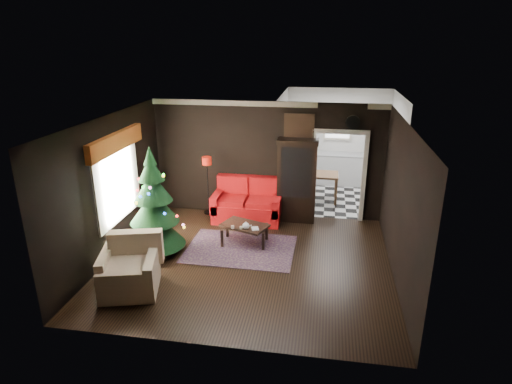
% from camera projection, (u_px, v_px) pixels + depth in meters
% --- Properties ---
extents(floor, '(5.50, 5.50, 0.00)m').
position_uv_depth(floor, '(249.00, 262.00, 8.53)').
color(floor, black).
rests_on(floor, ground).
extents(ceiling, '(5.50, 5.50, 0.00)m').
position_uv_depth(ceiling, '(248.00, 121.00, 7.58)').
color(ceiling, white).
rests_on(ceiling, ground).
extents(wall_back, '(5.50, 0.00, 5.50)m').
position_uv_depth(wall_back, '(267.00, 160.00, 10.38)').
color(wall_back, black).
rests_on(wall_back, ground).
extents(wall_front, '(5.50, 0.00, 5.50)m').
position_uv_depth(wall_front, '(214.00, 260.00, 5.74)').
color(wall_front, black).
rests_on(wall_front, ground).
extents(wall_left, '(0.00, 5.50, 5.50)m').
position_uv_depth(wall_left, '(110.00, 188.00, 8.48)').
color(wall_left, black).
rests_on(wall_left, ground).
extents(wall_right, '(0.00, 5.50, 5.50)m').
position_uv_depth(wall_right, '(401.00, 204.00, 7.64)').
color(wall_right, black).
rests_on(wall_right, ground).
extents(doorway, '(1.10, 0.10, 2.10)m').
position_uv_depth(doorway, '(338.00, 177.00, 10.24)').
color(doorway, beige).
rests_on(doorway, ground).
extents(left_window, '(0.05, 1.60, 1.40)m').
position_uv_depth(left_window, '(117.00, 182.00, 8.64)').
color(left_window, white).
rests_on(left_window, wall_left).
extents(valance, '(0.12, 2.10, 0.35)m').
position_uv_depth(valance, '(116.00, 142.00, 8.35)').
color(valance, brown).
rests_on(valance, wall_left).
extents(kitchen_floor, '(3.00, 3.00, 0.00)m').
position_uv_depth(kitchen_floor, '(335.00, 197.00, 11.98)').
color(kitchen_floor, silver).
rests_on(kitchen_floor, ground).
extents(kitchen_window, '(0.70, 0.06, 0.70)m').
position_uv_depth(kitchen_window, '(338.00, 126.00, 12.75)').
color(kitchen_window, white).
rests_on(kitchen_window, ground).
extents(rug, '(2.25, 1.65, 0.01)m').
position_uv_depth(rug, '(241.00, 249.00, 9.04)').
color(rug, '#654D5E').
rests_on(rug, ground).
extents(loveseat, '(1.70, 0.90, 1.00)m').
position_uv_depth(loveseat, '(247.00, 201.00, 10.33)').
color(loveseat, maroon).
rests_on(loveseat, ground).
extents(curio_cabinet, '(0.90, 0.45, 1.90)m').
position_uv_depth(curio_cabinet, '(297.00, 182.00, 10.20)').
color(curio_cabinet, black).
rests_on(curio_cabinet, ground).
extents(floor_lamp, '(0.31, 0.31, 1.42)m').
position_uv_depth(floor_lamp, '(208.00, 186.00, 10.35)').
color(floor_lamp, black).
rests_on(floor_lamp, ground).
extents(christmas_tree, '(1.52, 1.52, 2.23)m').
position_uv_depth(christmas_tree, '(154.00, 204.00, 8.58)').
color(christmas_tree, black).
rests_on(christmas_tree, ground).
extents(armchair, '(1.21, 1.21, 1.01)m').
position_uv_depth(armchair, '(129.00, 267.00, 7.43)').
color(armchair, tan).
rests_on(armchair, ground).
extents(coffee_table, '(1.09, 0.87, 0.43)m').
position_uv_depth(coffee_table, '(245.00, 234.00, 9.23)').
color(coffee_table, black).
rests_on(coffee_table, rug).
extents(teapot, '(0.21, 0.21, 0.16)m').
position_uv_depth(teapot, '(246.00, 226.00, 8.91)').
color(teapot, silver).
rests_on(teapot, coffee_table).
extents(cup_a, '(0.08, 0.08, 0.05)m').
position_uv_depth(cup_a, '(241.00, 228.00, 8.94)').
color(cup_a, beige).
rests_on(cup_a, coffee_table).
extents(cup_b, '(0.08, 0.08, 0.06)m').
position_uv_depth(cup_b, '(233.00, 227.00, 8.97)').
color(cup_b, silver).
rests_on(cup_b, coffee_table).
extents(book, '(0.14, 0.06, 0.20)m').
position_uv_depth(book, '(252.00, 225.00, 8.90)').
color(book, tan).
rests_on(book, coffee_table).
extents(wall_clock, '(0.32, 0.32, 0.06)m').
position_uv_depth(wall_clock, '(353.00, 122.00, 9.70)').
color(wall_clock, silver).
rests_on(wall_clock, wall_back).
extents(painting, '(0.62, 0.05, 0.52)m').
position_uv_depth(painting, '(299.00, 126.00, 9.93)').
color(painting, tan).
rests_on(painting, wall_back).
extents(kitchen_counter, '(1.80, 0.60, 0.90)m').
position_uv_depth(kitchen_counter, '(335.00, 169.00, 12.94)').
color(kitchen_counter, silver).
rests_on(kitchen_counter, ground).
extents(kitchen_table, '(0.70, 0.70, 0.75)m').
position_uv_depth(kitchen_table, '(324.00, 187.00, 11.62)').
color(kitchen_table, brown).
rests_on(kitchen_table, ground).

